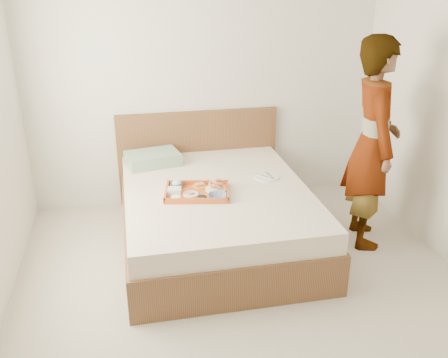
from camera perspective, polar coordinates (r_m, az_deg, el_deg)
ground at (r=3.64m, az=3.54°, el=-14.96°), size 3.50×4.00×0.01m
wall_back at (r=4.92m, az=-2.29°, el=12.00°), size 3.50×0.01×2.60m
bed at (r=4.31m, az=-0.93°, el=-4.26°), size 1.65×2.00×0.53m
headboard at (r=5.10m, az=-3.02°, el=2.75°), size 1.65×0.06×0.95m
pillow at (r=4.74m, az=-8.32°, el=2.39°), size 0.55×0.43×0.12m
tray at (r=4.07m, az=-3.16°, el=-1.48°), size 0.59×0.47×0.05m
prawn_plate at (r=4.12m, az=-0.93°, el=-1.18°), size 0.21×0.21×0.01m
navy_bowl_big at (r=3.95m, az=-0.78°, el=-2.07°), size 0.17×0.17×0.04m
sauce_dish at (r=3.94m, az=-2.60°, el=-2.25°), size 0.09×0.09×0.03m
meat_plate at (r=4.04m, az=-3.92°, el=-1.77°), size 0.15×0.15×0.01m
bread_plate at (r=4.18m, az=-2.84°, el=-0.86°), size 0.15×0.15×0.01m
salad_bowl at (r=4.18m, az=-5.54°, el=-0.71°), size 0.14×0.14×0.04m
plastic_tub at (r=4.06m, az=-5.81°, el=-1.40°), size 0.13×0.11×0.05m
cheese_round at (r=3.96m, az=-5.65°, el=-2.22°), size 0.09×0.09×0.03m
dinner_plate at (r=4.42m, az=5.03°, el=0.26°), size 0.29×0.29×0.01m
person at (r=4.30m, az=16.95°, el=3.89°), size 0.57×0.74×1.80m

